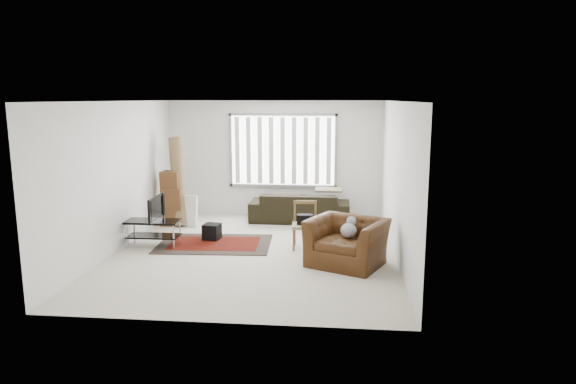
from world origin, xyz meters
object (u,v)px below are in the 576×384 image
at_px(tv_stand, 153,228).
at_px(sofa, 300,203).
at_px(armchair, 347,239).
at_px(side_chair, 305,223).
at_px(moving_boxes, 173,200).

xyz_separation_m(tv_stand, sofa, (2.59, 2.27, 0.07)).
bearing_deg(armchair, side_chair, 154.93).
distance_m(moving_boxes, sofa, 2.82).
bearing_deg(sofa, armchair, 108.96).
xyz_separation_m(side_chair, armchair, (0.76, -0.90, -0.03)).
height_order(moving_boxes, side_chair, moving_boxes).
relative_size(moving_boxes, armchair, 0.78).
bearing_deg(tv_stand, moving_boxes, 95.47).
relative_size(sofa, armchair, 1.47).
bearing_deg(sofa, moving_boxes, 12.83).
height_order(moving_boxes, armchair, moving_boxes).
height_order(tv_stand, sofa, sofa).
distance_m(tv_stand, moving_boxes, 1.68).
bearing_deg(sofa, tv_stand, 41.58).
xyz_separation_m(sofa, armchair, (1.01, -3.00, 0.02)).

